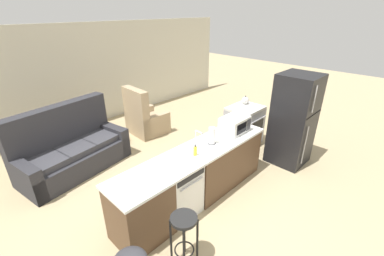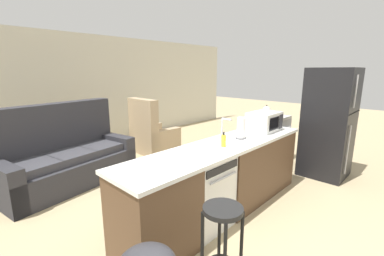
# 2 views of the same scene
# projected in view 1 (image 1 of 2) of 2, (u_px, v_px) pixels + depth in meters

# --- Properties ---
(ground_plane) EXTENTS (24.00, 24.00, 0.00)m
(ground_plane) POSITION_uv_depth(u_px,v_px,m) (189.00, 202.00, 4.22)
(ground_plane) COLOR tan
(wall_back) EXTENTS (10.00, 0.06, 2.60)m
(wall_back) POSITION_uv_depth(u_px,v_px,m) (80.00, 77.00, 6.51)
(wall_back) COLOR beige
(wall_back) RESTS_ON ground_plane
(kitchen_counter) EXTENTS (2.94, 0.66, 0.90)m
(kitchen_counter) POSITION_uv_depth(u_px,v_px,m) (199.00, 175.00, 4.20)
(kitchen_counter) COLOR brown
(kitchen_counter) RESTS_ON ground_plane
(dishwasher) EXTENTS (0.58, 0.61, 0.84)m
(dishwasher) POSITION_uv_depth(u_px,v_px,m) (177.00, 189.00, 3.88)
(dishwasher) COLOR white
(dishwasher) RESTS_ON ground_plane
(stove_range) EXTENTS (0.76, 0.68, 0.90)m
(stove_range) POSITION_uv_depth(u_px,v_px,m) (244.00, 125.00, 5.90)
(stove_range) COLOR #A8AAB2
(stove_range) RESTS_ON ground_plane
(refrigerator) EXTENTS (0.72, 0.73, 1.82)m
(refrigerator) POSITION_uv_depth(u_px,v_px,m) (293.00, 120.00, 5.01)
(refrigerator) COLOR black
(refrigerator) RESTS_ON ground_plane
(microwave) EXTENTS (0.50, 0.37, 0.28)m
(microwave) POSITION_uv_depth(u_px,v_px,m) (235.00, 124.00, 4.52)
(microwave) COLOR white
(microwave) RESTS_ON kitchen_counter
(sink_faucet) EXTENTS (0.07, 0.18, 0.30)m
(sink_faucet) POSITION_uv_depth(u_px,v_px,m) (196.00, 140.00, 4.01)
(sink_faucet) COLOR silver
(sink_faucet) RESTS_ON kitchen_counter
(paper_towel_roll) EXTENTS (0.14, 0.14, 0.28)m
(paper_towel_roll) POSITION_uv_depth(u_px,v_px,m) (212.00, 136.00, 4.13)
(paper_towel_roll) COLOR #4C4C51
(paper_towel_roll) RESTS_ON kitchen_counter
(soap_bottle) EXTENTS (0.06, 0.06, 0.18)m
(soap_bottle) POSITION_uv_depth(u_px,v_px,m) (195.00, 151.00, 3.82)
(soap_bottle) COLOR yellow
(soap_bottle) RESTS_ON kitchen_counter
(kettle) EXTENTS (0.21, 0.17, 0.19)m
(kettle) POSITION_uv_depth(u_px,v_px,m) (245.00, 100.00, 5.87)
(kettle) COLOR silver
(kettle) RESTS_ON stove_range
(bar_stool) EXTENTS (0.32, 0.32, 0.74)m
(bar_stool) POSITION_uv_depth(u_px,v_px,m) (184.00, 231.00, 3.01)
(bar_stool) COLOR black
(bar_stool) RESTS_ON ground_plane
(couch) EXTENTS (2.12, 1.22, 1.27)m
(couch) POSITION_uv_depth(u_px,v_px,m) (71.00, 150.00, 4.98)
(couch) COLOR #2D2D33
(couch) RESTS_ON ground_plane
(armchair) EXTENTS (0.83, 0.88, 1.20)m
(armchair) POSITION_uv_depth(u_px,v_px,m) (144.00, 120.00, 6.42)
(armchair) COLOR tan
(armchair) RESTS_ON ground_plane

